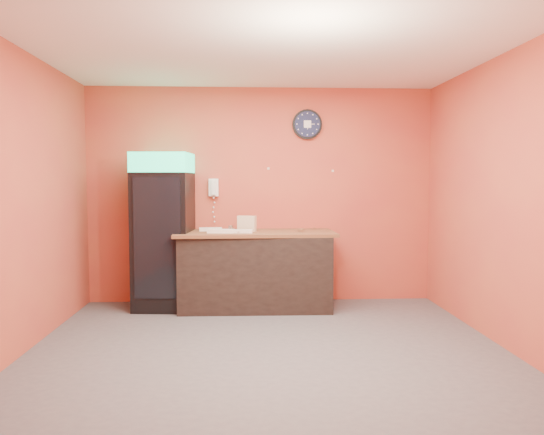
{
  "coord_description": "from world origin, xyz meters",
  "views": [
    {
      "loc": [
        -0.22,
        -4.96,
        1.59
      ],
      "look_at": [
        0.07,
        0.6,
        1.2
      ],
      "focal_mm": 35.0,
      "sensor_mm": 36.0,
      "label": 1
    }
  ],
  "objects": [
    {
      "name": "kitchen_tool",
      "position": [
        -0.39,
        1.73,
        0.99
      ],
      "size": [
        0.07,
        0.07,
        0.07
      ],
      "primitive_type": "cylinder",
      "color": "silver",
      "rests_on": "butcher_paper"
    },
    {
      "name": "sub_roll_stack",
      "position": [
        -0.19,
        1.6,
        1.06
      ],
      "size": [
        0.24,
        0.16,
        0.19
      ],
      "rotation": [
        0.0,
        0.0,
        -0.37
      ],
      "color": "beige",
      "rests_on": "butcher_paper"
    },
    {
      "name": "right_wall",
      "position": [
        2.25,
        0.0,
        1.4
      ],
      "size": [
        0.02,
        4.0,
        2.8
      ],
      "primitive_type": "cube",
      "color": "#C05736",
      "rests_on": "floor"
    },
    {
      "name": "back_wall",
      "position": [
        0.0,
        2.0,
        1.4
      ],
      "size": [
        4.5,
        0.02,
        2.8
      ],
      "primitive_type": "cube",
      "color": "#C05736",
      "rests_on": "floor"
    },
    {
      "name": "wrapped_sandwich_left",
      "position": [
        -0.5,
        1.42,
        0.98
      ],
      "size": [
        0.33,
        0.16,
        0.04
      ],
      "primitive_type": "cube",
      "rotation": [
        0.0,
        0.0,
        -0.13
      ],
      "color": "white",
      "rests_on": "butcher_paper"
    },
    {
      "name": "wall_clock",
      "position": [
        0.61,
        1.97,
        2.32
      ],
      "size": [
        0.39,
        0.06,
        0.39
      ],
      "color": "black",
      "rests_on": "back_wall"
    },
    {
      "name": "wall_phone",
      "position": [
        -0.61,
        1.95,
        1.5
      ],
      "size": [
        0.12,
        0.11,
        0.23
      ],
      "color": "white",
      "rests_on": "back_wall"
    },
    {
      "name": "wrapped_sandwich_right",
      "position": [
        -0.64,
        1.7,
        0.98
      ],
      "size": [
        0.29,
        0.14,
        0.04
      ],
      "primitive_type": "cube",
      "rotation": [
        0.0,
        0.0,
        0.1
      ],
      "color": "white",
      "rests_on": "butcher_paper"
    },
    {
      "name": "floor",
      "position": [
        0.0,
        0.0,
        0.0
      ],
      "size": [
        4.5,
        4.5,
        0.0
      ],
      "primitive_type": "plane",
      "color": "#47474C",
      "rests_on": "ground"
    },
    {
      "name": "beverage_cooler",
      "position": [
        -1.22,
        1.61,
        0.94
      ],
      "size": [
        0.73,
        0.74,
        1.93
      ],
      "rotation": [
        0.0,
        0.0,
        -0.08
      ],
      "color": "black",
      "rests_on": "floor"
    },
    {
      "name": "left_wall",
      "position": [
        -2.25,
        0.0,
        1.4
      ],
      "size": [
        0.02,
        4.0,
        2.8
      ],
      "primitive_type": "cube",
      "color": "#C05736",
      "rests_on": "floor"
    },
    {
      "name": "ceiling",
      "position": [
        0.0,
        0.0,
        2.8
      ],
      "size": [
        4.5,
        4.0,
        0.02
      ],
      "primitive_type": "cube",
      "color": "white",
      "rests_on": "back_wall"
    },
    {
      "name": "wrapped_sandwich_mid",
      "position": [
        -0.26,
        1.41,
        0.98
      ],
      "size": [
        0.28,
        0.14,
        0.04
      ],
      "primitive_type": "cube",
      "rotation": [
        0.0,
        0.0,
        -0.12
      ],
      "color": "white",
      "rests_on": "butcher_paper"
    },
    {
      "name": "butcher_paper",
      "position": [
        -0.08,
        1.59,
        0.94
      ],
      "size": [
        1.98,
        0.89,
        0.04
      ],
      "primitive_type": "cube",
      "rotation": [
        0.0,
        0.0,
        0.02
      ],
      "color": "brown",
      "rests_on": "prep_counter"
    },
    {
      "name": "prep_counter",
      "position": [
        -0.08,
        1.59,
        0.46
      ],
      "size": [
        1.85,
        0.85,
        0.92
      ],
      "primitive_type": "cube",
      "rotation": [
        0.0,
        0.0,
        -0.02
      ],
      "color": "black",
      "rests_on": "floor"
    }
  ]
}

